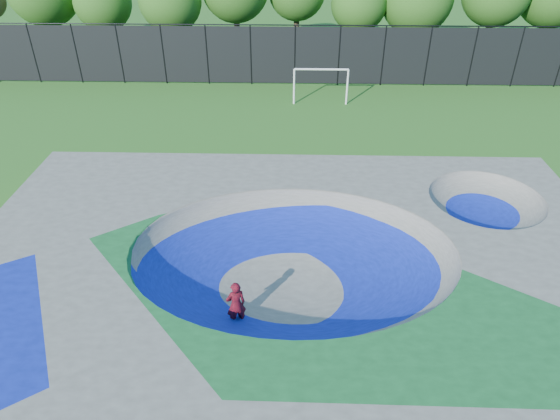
{
  "coord_description": "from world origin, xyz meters",
  "views": [
    {
      "loc": [
        -0.08,
        -13.21,
        11.58
      ],
      "look_at": [
        -0.52,
        3.0,
        1.1
      ],
      "focal_mm": 32.0,
      "sensor_mm": 36.0,
      "label": 1
    }
  ],
  "objects": [
    {
      "name": "ground",
      "position": [
        0.0,
        0.0,
        0.0
      ],
      "size": [
        120.0,
        120.0,
        0.0
      ],
      "primitive_type": "plane",
      "color": "#28611B",
      "rests_on": "ground"
    },
    {
      "name": "fence",
      "position": [
        0.0,
        21.0,
        2.1
      ],
      "size": [
        48.09,
        0.09,
        4.04
      ],
      "color": "black",
      "rests_on": "ground"
    },
    {
      "name": "skate_deck",
      "position": [
        0.0,
        0.0,
        0.75
      ],
      "size": [
        22.0,
        14.0,
        1.5
      ],
      "primitive_type": "cube",
      "color": "gray",
      "rests_on": "ground"
    },
    {
      "name": "skater",
      "position": [
        -1.74,
        -1.99,
        0.85
      ],
      "size": [
        0.73,
        0.62,
        1.7
      ],
      "primitive_type": "imported",
      "rotation": [
        0.0,
        0.0,
        3.54
      ],
      "color": "#AB0D21",
      "rests_on": "ground"
    },
    {
      "name": "skateboard",
      "position": [
        -1.74,
        -1.99,
        0.03
      ],
      "size": [
        0.81,
        0.43,
        0.05
      ],
      "primitive_type": "cube",
      "rotation": [
        0.0,
        0.0,
        0.29
      ],
      "color": "black",
      "rests_on": "ground"
    },
    {
      "name": "soccer_goal",
      "position": [
        1.64,
        17.28,
        1.58
      ],
      "size": [
        3.45,
        0.12,
        2.28
      ],
      "color": "white",
      "rests_on": "ground"
    }
  ]
}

